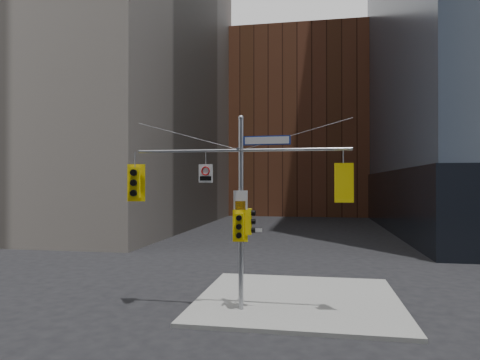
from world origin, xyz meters
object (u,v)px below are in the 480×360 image
(signal_assembly, at_px, (241,193))
(traffic_light_west_arm, at_px, (135,183))
(regulatory_sign_arm, at_px, (206,173))
(traffic_light_pole_front, at_px, (240,226))
(traffic_light_pole_side, at_px, (250,222))
(street_sign_blade, at_px, (267,140))
(traffic_light_east_arm, at_px, (343,183))

(signal_assembly, height_order, traffic_light_west_arm, signal_assembly)
(traffic_light_west_arm, relative_size, regulatory_sign_arm, 2.11)
(regulatory_sign_arm, bearing_deg, traffic_light_pole_front, -3.12)
(signal_assembly, distance_m, traffic_light_pole_side, 1.09)
(street_sign_blade, xyz_separation_m, regulatory_sign_arm, (-2.30, -0.02, -1.18))
(regulatory_sign_arm, bearing_deg, traffic_light_west_arm, -173.36)
(traffic_light_east_arm, bearing_deg, signal_assembly, -4.34)
(signal_assembly, bearing_deg, traffic_light_pole_side, 1.39)
(traffic_light_pole_side, relative_size, traffic_light_pole_front, 0.81)
(traffic_light_west_arm, bearing_deg, street_sign_blade, -10.50)
(signal_assembly, distance_m, regulatory_sign_arm, 1.54)
(traffic_light_pole_side, relative_size, street_sign_blade, 0.55)
(traffic_light_pole_side, bearing_deg, signal_assembly, 90.36)
(signal_assembly, distance_m, street_sign_blade, 2.16)
(traffic_light_east_arm, relative_size, traffic_light_pole_front, 1.18)
(signal_assembly, height_order, regulatory_sign_arm, signal_assembly)
(traffic_light_east_arm, relative_size, regulatory_sign_arm, 2.00)
(traffic_light_west_arm, distance_m, regulatory_sign_arm, 2.85)
(traffic_light_east_arm, height_order, street_sign_blade, street_sign_blade)
(regulatory_sign_arm, bearing_deg, signal_assembly, 8.21)
(signal_assembly, relative_size, regulatory_sign_arm, 11.61)
(traffic_light_pole_front, bearing_deg, regulatory_sign_arm, 167.32)
(signal_assembly, distance_m, traffic_light_pole_front, 1.22)
(traffic_light_west_arm, xyz_separation_m, regulatory_sign_arm, (2.82, -0.03, 0.37))
(traffic_light_pole_front, relative_size, regulatory_sign_arm, 1.69)
(traffic_light_west_arm, xyz_separation_m, traffic_light_east_arm, (7.84, -0.01, 0.00))
(signal_assembly, height_order, traffic_light_pole_side, signal_assembly)
(signal_assembly, bearing_deg, traffic_light_pole_front, -90.05)
(regulatory_sign_arm, bearing_deg, traffic_light_east_arm, 7.58)
(signal_assembly, distance_m, traffic_light_east_arm, 3.70)
(traffic_light_pole_side, xyz_separation_m, street_sign_blade, (0.64, -0.00, 2.98))
(traffic_light_east_arm, bearing_deg, regulatory_sign_arm, -4.11)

